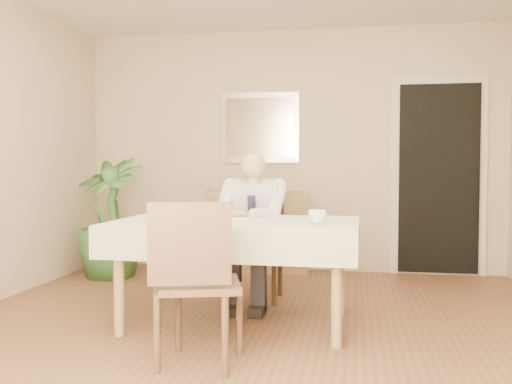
% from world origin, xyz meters
% --- Properties ---
extents(room, '(5.00, 5.02, 2.60)m').
position_xyz_m(room, '(0.00, 0.00, 1.30)').
color(room, brown).
rests_on(room, ground).
extents(window, '(1.34, 0.04, 1.44)m').
position_xyz_m(window, '(0.00, -2.47, 1.45)').
color(window, silver).
rests_on(window, room).
extents(doorway, '(0.96, 0.07, 2.10)m').
position_xyz_m(doorway, '(1.55, 2.46, 1.00)').
color(doorway, silver).
rests_on(doorway, ground).
extents(mirror, '(0.86, 0.04, 0.76)m').
position_xyz_m(mirror, '(-0.33, 2.47, 1.55)').
color(mirror, silver).
rests_on(mirror, room).
extents(dining_table, '(1.73, 1.05, 0.75)m').
position_xyz_m(dining_table, '(-0.13, 0.25, 0.67)').
color(dining_table, olive).
rests_on(dining_table, ground).
extents(chair_far, '(0.44, 0.44, 0.92)m').
position_xyz_m(chair_far, '(-0.13, 1.14, 0.52)').
color(chair_far, '#402718').
rests_on(chair_far, ground).
extents(chair_near, '(0.55, 0.56, 0.95)m').
position_xyz_m(chair_near, '(-0.17, -0.63, 0.54)').
color(chair_near, '#402718').
rests_on(chair_near, ground).
extents(seated_man, '(0.48, 0.72, 1.24)m').
position_xyz_m(seated_man, '(-0.13, 0.85, 0.69)').
color(seated_man, silver).
rests_on(seated_man, ground).
extents(plate, '(0.26, 0.26, 0.02)m').
position_xyz_m(plate, '(-0.15, 0.43, 0.76)').
color(plate, white).
rests_on(plate, dining_table).
extents(food, '(0.14, 0.14, 0.06)m').
position_xyz_m(food, '(-0.15, 0.43, 0.78)').
color(food, '#956742').
rests_on(food, dining_table).
extents(knife, '(0.01, 0.13, 0.01)m').
position_xyz_m(knife, '(-0.11, 0.37, 0.78)').
color(knife, silver).
rests_on(knife, dining_table).
extents(fork, '(0.01, 0.13, 0.01)m').
position_xyz_m(fork, '(-0.19, 0.37, 0.78)').
color(fork, silver).
rests_on(fork, dining_table).
extents(coffee_mug, '(0.14, 0.14, 0.10)m').
position_xyz_m(coffee_mug, '(0.46, 0.08, 0.80)').
color(coffee_mug, white).
rests_on(coffee_mug, dining_table).
extents(sideboard, '(1.11, 0.47, 0.86)m').
position_xyz_m(sideboard, '(-0.33, 2.32, 0.43)').
color(sideboard, olive).
rests_on(sideboard, ground).
extents(photo_frame_left, '(0.10, 0.02, 0.14)m').
position_xyz_m(photo_frame_left, '(-0.79, 2.38, 0.93)').
color(photo_frame_left, silver).
rests_on(photo_frame_left, sideboard).
extents(photo_frame_center, '(0.10, 0.02, 0.14)m').
position_xyz_m(photo_frame_center, '(-0.57, 2.39, 0.93)').
color(photo_frame_center, silver).
rests_on(photo_frame_center, sideboard).
extents(photo_frame_right, '(0.10, 0.02, 0.14)m').
position_xyz_m(photo_frame_right, '(-0.19, 2.33, 0.93)').
color(photo_frame_right, silver).
rests_on(photo_frame_right, sideboard).
extents(potted_palm, '(0.86, 0.86, 1.22)m').
position_xyz_m(potted_palm, '(-1.76, 1.77, 0.61)').
color(potted_palm, '#2D5626').
rests_on(potted_palm, ground).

